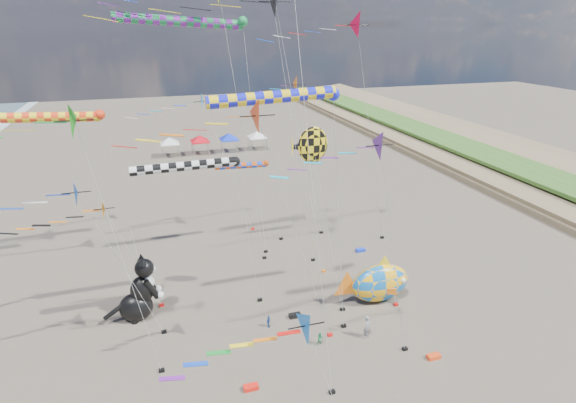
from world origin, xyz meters
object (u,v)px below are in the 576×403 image
(fish_inflatable, at_px, (379,283))
(child_blue, at_px, (269,321))
(parked_car, at_px, (303,146))
(cat_inflatable, at_px, (138,288))
(child_green, at_px, (320,339))
(person_adult, at_px, (367,327))

(fish_inflatable, height_order, child_blue, fish_inflatable)
(parked_car, bearing_deg, cat_inflatable, 162.31)
(cat_inflatable, relative_size, fish_inflatable, 0.79)
(child_green, height_order, parked_car, parked_car)
(cat_inflatable, distance_m, child_blue, 10.06)
(child_green, xyz_separation_m, parked_car, (16.03, 50.27, 0.06))
(child_green, relative_size, parked_car, 0.30)
(fish_inflatable, xyz_separation_m, child_green, (-6.37, -3.58, -1.19))
(fish_inflatable, bearing_deg, person_adult, -127.61)
(cat_inflatable, distance_m, parked_car, 51.47)
(person_adult, distance_m, parked_car, 52.04)
(parked_car, bearing_deg, fish_inflatable, -176.51)
(fish_inflatable, bearing_deg, child_blue, -176.28)
(cat_inflatable, bearing_deg, child_blue, -31.71)
(child_blue, bearing_deg, parked_car, 16.42)
(person_adult, xyz_separation_m, parked_car, (12.60, 50.49, -0.33))
(cat_inflatable, xyz_separation_m, fish_inflatable, (18.26, -3.49, -0.87))
(fish_inflatable, height_order, person_adult, fish_inflatable)
(child_green, distance_m, parked_car, 52.76)
(cat_inflatable, height_order, child_green, cat_inflatable)
(child_green, bearing_deg, fish_inflatable, 26.69)
(parked_car, bearing_deg, person_adult, -178.83)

